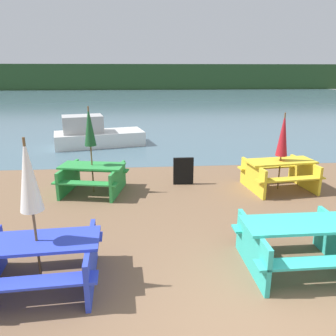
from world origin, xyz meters
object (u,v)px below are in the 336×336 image
object	(u,v)px
picnic_table_blue	(39,258)
umbrella_white	(28,176)
picnic_table_yellow	(279,172)
signboard	(183,171)
picnic_table_teal	(297,241)
picnic_table_green	(93,176)
boat	(95,135)
umbrella_darkgreen	(89,127)
umbrella_crimson	(283,135)

from	to	relation	value
picnic_table_blue	umbrella_white	bearing A→B (deg)	-90.00
picnic_table_yellow	signboard	world-z (taller)	picnic_table_yellow
picnic_table_teal	picnic_table_blue	bearing A→B (deg)	-177.85
picnic_table_green	boat	bearing A→B (deg)	96.76
umbrella_darkgreen	picnic_table_green	bearing A→B (deg)	180.00
picnic_table_blue	picnic_table_teal	xyz separation A→B (m)	(3.88, 0.15, 0.02)
umbrella_white	picnic_table_teal	bearing A→B (deg)	2.15
picnic_table_yellow	boat	bearing A→B (deg)	134.03
picnic_table_blue	boat	world-z (taller)	boat
picnic_table_yellow	umbrella_white	size ratio (longest dim) A/B	0.86
picnic_table_blue	signboard	world-z (taller)	signboard
picnic_table_teal	umbrella_white	distance (m)	4.07
picnic_table_yellow	picnic_table_green	bearing A→B (deg)	178.28
picnic_table_blue	picnic_table_green	distance (m)	3.83
boat	picnic_table_blue	bearing A→B (deg)	-100.85
picnic_table_yellow	boat	xyz separation A→B (m)	(-5.49, 5.68, -0.01)
boat	umbrella_white	bearing A→B (deg)	-100.85
picnic_table_teal	umbrella_crimson	size ratio (longest dim) A/B	0.86
signboard	picnic_table_green	bearing A→B (deg)	-169.78
picnic_table_green	umbrella_darkgreen	world-z (taller)	umbrella_darkgreen
picnic_table_yellow	umbrella_white	xyz separation A→B (m)	(-5.07, -3.68, 1.21)
umbrella_darkgreen	picnic_table_yellow	bearing A→B (deg)	-1.72
picnic_table_yellow	umbrella_white	bearing A→B (deg)	-144.06
picnic_table_blue	umbrella_crimson	world-z (taller)	umbrella_crimson
umbrella_darkgreen	umbrella_crimson	xyz separation A→B (m)	(4.84, -0.14, -0.24)
picnic_table_yellow	boat	world-z (taller)	boat
picnic_table_blue	picnic_table_teal	world-z (taller)	picnic_table_teal
picnic_table_blue	umbrella_crimson	distance (m)	6.34
boat	picnic_table_yellow	bearing A→B (deg)	-59.40
signboard	umbrella_crimson	bearing A→B (deg)	-13.15
picnic_table_yellow	signboard	bearing A→B (deg)	166.85
umbrella_darkgreen	signboard	distance (m)	2.75
picnic_table_blue	umbrella_white	xyz separation A→B (m)	(0.00, -0.00, 1.23)
picnic_table_blue	picnic_table_green	world-z (taller)	picnic_table_blue
picnic_table_yellow	boat	distance (m)	7.90
boat	signboard	size ratio (longest dim) A/B	5.12
umbrella_white	boat	distance (m)	9.45
picnic_table_green	picnic_table_yellow	bearing A→B (deg)	-1.72
boat	picnic_table_green	bearing A→B (deg)	-96.67
umbrella_darkgreen	umbrella_crimson	size ratio (longest dim) A/B	1.09
picnic_table_teal	picnic_table_green	world-z (taller)	picnic_table_teal
umbrella_white	boat	xyz separation A→B (m)	(-0.42, 9.36, -1.22)
picnic_table_green	picnic_table_blue	bearing A→B (deg)	-93.52
picnic_table_green	umbrella_white	xyz separation A→B (m)	(-0.23, -3.82, 1.24)
picnic_table_green	umbrella_white	bearing A→B (deg)	-93.52
picnic_table_yellow	picnic_table_teal	bearing A→B (deg)	-108.66
picnic_table_green	umbrella_crimson	distance (m)	4.94
picnic_table_teal	picnic_table_green	bearing A→B (deg)	134.75
picnic_table_teal	picnic_table_yellow	xyz separation A→B (m)	(1.19, 3.53, 0.00)
picnic_table_teal	boat	world-z (taller)	boat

